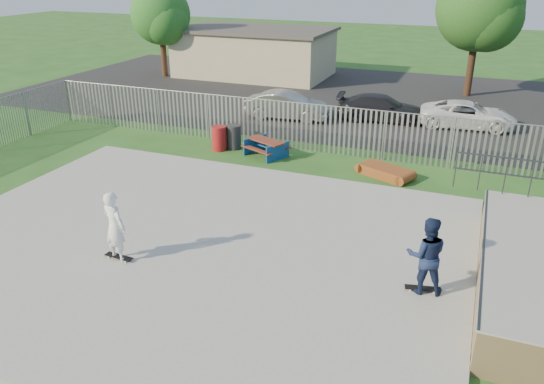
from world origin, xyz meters
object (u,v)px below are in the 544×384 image
at_px(car_dark, 381,108).
at_px(car_white, 468,115).
at_px(trash_bin_grey, 234,137).
at_px(skater_white, 115,226).
at_px(trash_bin_red, 219,138).
at_px(picnic_table, 266,148).
at_px(tree_mid, 479,8).
at_px(tree_left, 160,15).
at_px(skater_navy, 426,255).
at_px(car_silver, 287,106).
at_px(funbox, 385,172).

xyz_separation_m(car_dark, car_white, (4.08, 0.31, -0.02)).
relative_size(trash_bin_grey, skater_white, 0.54).
xyz_separation_m(trash_bin_red, skater_white, (1.74, -9.23, 0.59)).
height_order(picnic_table, tree_mid, tree_mid).
xyz_separation_m(trash_bin_red, tree_left, (-10.66, 12.69, 3.58)).
bearing_deg(car_dark, skater_navy, -173.09).
distance_m(trash_bin_grey, skater_navy, 12.04).
bearing_deg(trash_bin_grey, tree_left, 132.19).
bearing_deg(skater_navy, car_silver, -70.68).
height_order(funbox, tree_mid, tree_mid).
distance_m(funbox, tree_mid, 15.61).
relative_size(car_silver, skater_white, 2.17).
relative_size(funbox, skater_white, 1.06).
bearing_deg(picnic_table, tree_mid, 88.10).
distance_m(car_silver, car_white, 8.70).
distance_m(car_white, tree_mid, 8.20).
xyz_separation_m(trash_bin_red, car_silver, (0.99, 5.55, 0.19)).
relative_size(trash_bin_grey, tree_mid, 0.14).
height_order(car_white, tree_left, tree_left).
bearing_deg(tree_mid, trash_bin_red, -122.62).
height_order(funbox, car_silver, car_silver).
distance_m(picnic_table, car_dark, 7.73).
bearing_deg(trash_bin_grey, car_dark, 53.22).
height_order(car_dark, skater_white, skater_white).
xyz_separation_m(picnic_table, car_white, (7.39, 7.29, 0.29)).
bearing_deg(car_white, trash_bin_red, 123.49).
height_order(picnic_table, car_white, car_white).
bearing_deg(car_silver, car_dark, -78.01).
relative_size(funbox, trash_bin_red, 1.97).
bearing_deg(funbox, picnic_table, -161.35).
xyz_separation_m(trash_bin_grey, tree_left, (-11.15, 12.30, 3.58)).
distance_m(car_dark, skater_navy, 15.30).
relative_size(picnic_table, car_dark, 0.46).
bearing_deg(tree_mid, skater_white, -107.49).
height_order(tree_left, skater_navy, tree_left).
relative_size(picnic_table, tree_left, 0.33).
bearing_deg(car_white, tree_left, 70.99).
distance_m(trash_bin_red, skater_white, 9.41).
bearing_deg(skater_navy, trash_bin_grey, -55.47).
bearing_deg(car_silver, tree_mid, -49.18).
distance_m(trash_bin_grey, tree_left, 16.99).
distance_m(picnic_table, car_silver, 5.65).
height_order(funbox, skater_white, skater_white).
xyz_separation_m(car_silver, car_dark, (4.44, 1.46, -0.05)).
bearing_deg(picnic_table, car_white, 68.94).
xyz_separation_m(trash_bin_grey, skater_navy, (8.82, -8.18, 0.59)).
height_order(picnic_table, trash_bin_grey, trash_bin_grey).
height_order(picnic_table, skater_navy, skater_navy).
distance_m(car_white, skater_navy, 15.11).
height_order(car_white, skater_white, skater_white).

